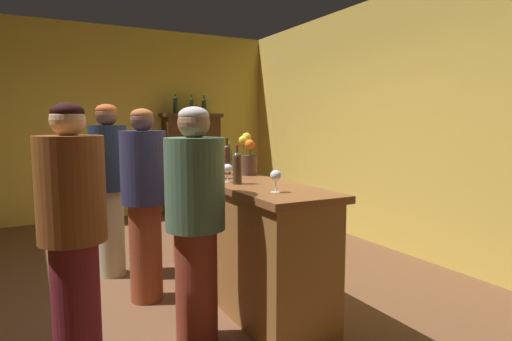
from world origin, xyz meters
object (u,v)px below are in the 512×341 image
object	(u,v)px
bar_counter	(239,237)
wine_glass_mid	(276,176)
patron_near_entrance	(73,230)
flower_arrangement	(248,156)
wine_bottle_merlot	(227,158)
display_bottle_midleft	(192,105)
patron_tall	(144,198)
wine_bottle_malbec	(237,166)
patron_in_navy	(195,217)
display_cabinet	(192,161)
patron_in_grey	(109,182)
wine_bottle_rose	(211,156)
cheese_plate	(201,172)
display_bottle_left	(175,104)
wine_glass_rear	(195,158)
display_bottle_center	(204,105)
wine_bottle_chardonnay	(215,160)
wine_glass_front	(228,169)
wine_bottle_pinot	(229,158)

from	to	relation	value
bar_counter	wine_glass_mid	world-z (taller)	wine_glass_mid
patron_near_entrance	flower_arrangement	bearing A→B (deg)	6.67
wine_bottle_merlot	flower_arrangement	xyz separation A→B (m)	(0.14, -0.15, 0.02)
display_bottle_midleft	patron_tall	size ratio (longest dim) A/B	0.21
wine_bottle_malbec	patron_in_navy	distance (m)	0.63
display_cabinet	patron_in_grey	xyz separation A→B (m)	(-1.68, -2.43, 0.07)
wine_bottle_rose	patron_tall	world-z (taller)	patron_tall
cheese_plate	display_bottle_left	distance (m)	3.03
bar_counter	display_cabinet	distance (m)	3.55
wine_glass_rear	display_bottle_center	size ratio (longest dim) A/B	0.47
wine_bottle_merlot	display_bottle_midleft	distance (m)	3.23
wine_bottle_merlot	flower_arrangement	size ratio (longest dim) A/B	0.87
flower_arrangement	patron_near_entrance	size ratio (longest dim) A/B	0.24
wine_glass_mid	wine_bottle_malbec	bearing A→B (deg)	96.76
wine_bottle_malbec	patron_in_navy	bearing A→B (deg)	-144.52
wine_bottle_chardonnay	patron_in_grey	bearing A→B (deg)	128.89
wine_bottle_rose	flower_arrangement	size ratio (longest dim) A/B	0.80
wine_bottle_merlot	patron_near_entrance	world-z (taller)	patron_near_entrance
wine_glass_rear	patron_in_grey	bearing A→B (deg)	172.17
wine_bottle_malbec	wine_bottle_merlot	distance (m)	0.65
wine_bottle_malbec	patron_near_entrance	world-z (taller)	patron_near_entrance
wine_glass_front	patron_near_entrance	xyz separation A→B (m)	(-1.18, -0.48, -0.25)
wine_bottle_rose	patron_in_navy	world-z (taller)	patron_in_navy
bar_counter	wine_bottle_merlot	world-z (taller)	wine_bottle_merlot
wine_bottle_pinot	display_bottle_midleft	bearing A→B (deg)	77.80
cheese_plate	wine_bottle_rose	bearing A→B (deg)	50.95
display_cabinet	display_bottle_left	bearing A→B (deg)	180.00
wine_glass_front	patron_near_entrance	distance (m)	1.30
display_bottle_left	patron_near_entrance	distance (m)	4.55
patron_in_navy	bar_counter	bearing A→B (deg)	-10.87
display_cabinet	display_bottle_left	xyz separation A→B (m)	(-0.26, 0.00, 0.92)
bar_counter	wine_glass_front	size ratio (longest dim) A/B	15.23
wine_glass_mid	cheese_plate	bearing A→B (deg)	91.54
display_cabinet	wine_glass_rear	bearing A→B (deg)	-108.62
bar_counter	patron_near_entrance	world-z (taller)	patron_near_entrance
wine_glass_front	bar_counter	bearing A→B (deg)	37.98
wine_bottle_pinot	wine_bottle_merlot	bearing A→B (deg)	-117.80
wine_bottle_rose	patron_tall	size ratio (longest dim) A/B	0.19
display_bottle_midleft	patron_in_grey	bearing A→B (deg)	-124.83
bar_counter	wine_bottle_pinot	bearing A→B (deg)	72.87
display_bottle_left	display_bottle_center	xyz separation A→B (m)	(0.48, 0.00, -0.01)
wine_bottle_rose	patron_in_navy	size ratio (longest dim) A/B	0.19
bar_counter	wine_bottle_merlot	bearing A→B (deg)	81.98
flower_arrangement	display_cabinet	bearing A→B (deg)	79.55
wine_bottle_chardonnay	display_bottle_center	distance (m)	3.58
wine_glass_mid	cheese_plate	size ratio (longest dim) A/B	1.03
wine_glass_rear	patron_tall	world-z (taller)	patron_tall
bar_counter	display_bottle_midleft	bearing A→B (deg)	76.86
wine_bottle_pinot	display_bottle_center	size ratio (longest dim) A/B	0.88
wine_bottle_rose	bar_counter	bearing A→B (deg)	-95.20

